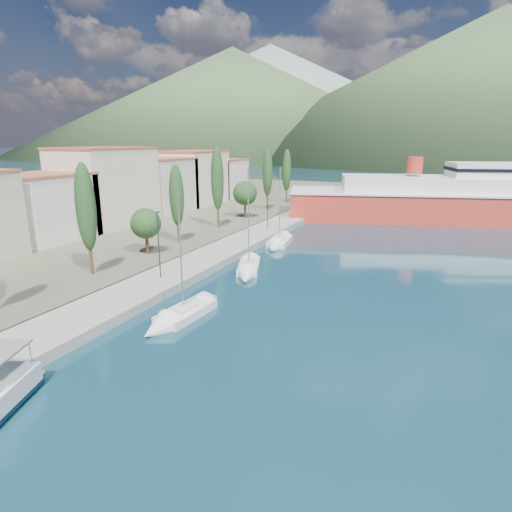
% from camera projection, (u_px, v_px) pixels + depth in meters
% --- Properties ---
extents(ground, '(1400.00, 1400.00, 0.00)m').
position_uv_depth(ground, '(399.00, 184.00, 130.26)').
color(ground, '#133646').
extents(quay, '(5.00, 88.00, 0.80)m').
position_uv_depth(quay, '(229.00, 249.00, 51.08)').
color(quay, gray).
rests_on(quay, ground).
extents(land_strip, '(70.00, 148.00, 0.70)m').
position_uv_depth(land_strip, '(64.00, 214.00, 74.99)').
color(land_strip, '#565644').
rests_on(land_strip, ground).
extents(town_buildings, '(9.20, 69.20, 11.30)m').
position_uv_depth(town_buildings, '(133.00, 188.00, 68.45)').
color(town_buildings, '#C0B3A2').
rests_on(town_buildings, land_strip).
extents(tree_row, '(3.90, 64.00, 11.51)m').
position_uv_depth(tree_row, '(209.00, 192.00, 58.53)').
color(tree_row, '#47301E').
rests_on(tree_row, land_strip).
extents(lamp_posts, '(0.15, 48.09, 6.06)m').
position_uv_depth(lamp_posts, '(166.00, 240.00, 39.29)').
color(lamp_posts, '#2D2D33').
rests_on(lamp_posts, quay).
extents(sailboat_near, '(2.68, 7.41, 10.45)m').
position_uv_depth(sailboat_near, '(171.00, 321.00, 31.01)').
color(sailboat_near, silver).
rests_on(sailboat_near, ground).
extents(sailboat_mid, '(4.64, 8.02, 11.22)m').
position_uv_depth(sailboat_mid, '(247.00, 272.00, 42.55)').
color(sailboat_mid, silver).
rests_on(sailboat_mid, ground).
extents(sailboat_far, '(3.36, 7.56, 10.73)m').
position_uv_depth(sailboat_far, '(277.00, 245.00, 53.39)').
color(sailboat_far, silver).
rests_on(sailboat_far, ground).
extents(ferry, '(56.05, 26.41, 10.92)m').
position_uv_depth(ferry, '(461.00, 201.00, 69.82)').
color(ferry, '#B83126').
rests_on(ferry, ground).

